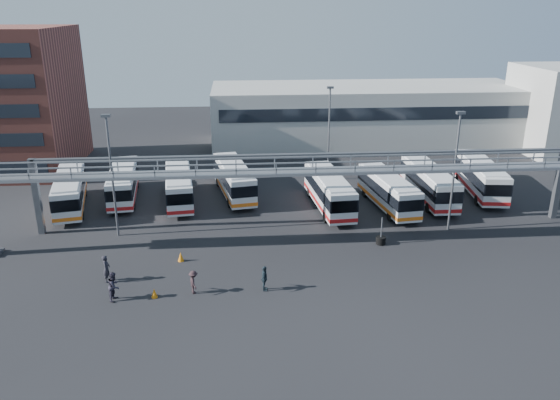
{
  "coord_description": "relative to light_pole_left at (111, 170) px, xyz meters",
  "views": [
    {
      "loc": [
        -5.87,
        -35.0,
        18.14
      ],
      "look_at": [
        -2.57,
        6.0,
        3.47
      ],
      "focal_mm": 35.0,
      "sensor_mm": 36.0,
      "label": 1
    }
  ],
  "objects": [
    {
      "name": "pedestrian_b",
      "position": [
        1.91,
        -10.78,
        -4.74
      ],
      "size": [
        0.92,
        1.08,
        1.98
      ],
      "primitive_type": "imported",
      "rotation": [
        0.0,
        0.0,
        1.38
      ],
      "color": "#24212D",
      "rests_on": "ground"
    },
    {
      "name": "light_pole_back",
      "position": [
        20.0,
        14.0,
        0.0
      ],
      "size": [
        0.7,
        0.35,
        10.21
      ],
      "color": "#4C4F54",
      "rests_on": "ground"
    },
    {
      "name": "bus_2",
      "position": [
        4.37,
        8.01,
        -3.98
      ],
      "size": [
        3.57,
        10.63,
        3.16
      ],
      "rotation": [
        0.0,
        0.0,
        0.11
      ],
      "color": "silver",
      "rests_on": "ground"
    },
    {
      "name": "bus_3",
      "position": [
        9.7,
        9.52,
        -3.92
      ],
      "size": [
        4.42,
        11.04,
        3.27
      ],
      "rotation": [
        0.0,
        0.0,
        0.18
      ],
      "color": "silver",
      "rests_on": "ground"
    },
    {
      "name": "tire_stack",
      "position": [
        21.47,
        -3.5,
        -5.34
      ],
      "size": [
        0.8,
        0.8,
        2.28
      ],
      "color": "black",
      "rests_on": "ground"
    },
    {
      "name": "bus_1",
      "position": [
        -1.19,
        9.36,
        -3.99
      ],
      "size": [
        3.52,
        10.56,
        3.15
      ],
      "rotation": [
        0.0,
        0.0,
        0.11
      ],
      "color": "silver",
      "rests_on": "ground"
    },
    {
      "name": "bus_8",
      "position": [
        34.62,
        8.09,
        -3.85
      ],
      "size": [
        4.0,
        11.41,
        3.39
      ],
      "rotation": [
        0.0,
        0.0,
        -0.13
      ],
      "color": "silver",
      "rests_on": "ground"
    },
    {
      "name": "light_pole_mid",
      "position": [
        28.0,
        -1.0,
        0.0
      ],
      "size": [
        0.7,
        0.35,
        10.21
      ],
      "color": "#4C4F54",
      "rests_on": "ground"
    },
    {
      "name": "light_pole_left",
      "position": [
        0.0,
        0.0,
        0.0
      ],
      "size": [
        0.7,
        0.35,
        10.21
      ],
      "color": "#4C4F54",
      "rests_on": "ground"
    },
    {
      "name": "cone_left",
      "position": [
        4.43,
        -10.72,
        -5.4
      ],
      "size": [
        0.48,
        0.48,
        0.65
      ],
      "primitive_type": "cone",
      "rotation": [
        0.0,
        0.0,
        -0.18
      ],
      "color": "orange",
      "rests_on": "ground"
    },
    {
      "name": "bus_5",
      "position": [
        18.61,
        5.01,
        -3.9
      ],
      "size": [
        3.36,
        11.03,
        3.3
      ],
      "rotation": [
        0.0,
        0.0,
        0.08
      ],
      "color": "silver",
      "rests_on": "ground"
    },
    {
      "name": "bus_6",
      "position": [
        24.22,
        4.78,
        -3.99
      ],
      "size": [
        3.62,
        10.53,
        3.13
      ],
      "rotation": [
        0.0,
        0.0,
        0.12
      ],
      "color": "silver",
      "rests_on": "ground"
    },
    {
      "name": "warehouse",
      "position": [
        28.0,
        30.0,
        -1.73
      ],
      "size": [
        42.0,
        14.0,
        8.0
      ],
      "primitive_type": "cube",
      "color": "#9E9E99",
      "rests_on": "ground"
    },
    {
      "name": "pedestrian_d",
      "position": [
        11.71,
        -10.34,
        -4.84
      ],
      "size": [
        0.54,
        1.08,
        1.78
      ],
      "primitive_type": "imported",
      "rotation": [
        0.0,
        0.0,
        1.47
      ],
      "color": "#19262E",
      "rests_on": "ground"
    },
    {
      "name": "pedestrian_c",
      "position": [
        7.0,
        -10.34,
        -4.91
      ],
      "size": [
        0.86,
        1.17,
        1.63
      ],
      "primitive_type": "imported",
      "rotation": [
        0.0,
        0.0,
        1.84
      ],
      "color": "black",
      "rests_on": "ground"
    },
    {
      "name": "ground",
      "position": [
        16.0,
        -8.0,
        -5.73
      ],
      "size": [
        140.0,
        140.0,
        0.0
      ],
      "primitive_type": "plane",
      "color": "black",
      "rests_on": "ground"
    },
    {
      "name": "bus_0",
      "position": [
        -5.7,
        7.02,
        -3.96
      ],
      "size": [
        4.51,
        10.78,
        3.19
      ],
      "rotation": [
        0.0,
        0.0,
        0.2
      ],
      "color": "silver",
      "rests_on": "ground"
    },
    {
      "name": "pedestrian_a",
      "position": [
        0.87,
        -8.19,
        -4.74
      ],
      "size": [
        0.48,
        0.73,
        1.97
      ],
      "primitive_type": "imported",
      "rotation": [
        0.0,
        0.0,
        1.55
      ],
      "color": "black",
      "rests_on": "ground"
    },
    {
      "name": "bus_7",
      "position": [
        28.77,
        6.52,
        -3.9
      ],
      "size": [
        2.52,
        10.86,
        3.3
      ],
      "rotation": [
        0.0,
        0.0,
        -0.0
      ],
      "color": "silver",
      "rests_on": "ground"
    },
    {
      "name": "gantry",
      "position": [
        16.0,
        -2.13,
        -0.22
      ],
      "size": [
        51.4,
        5.15,
        7.1
      ],
      "color": "gray",
      "rests_on": "ground"
    },
    {
      "name": "cone_right",
      "position": [
        5.67,
        -5.35,
        -5.37
      ],
      "size": [
        0.57,
        0.57,
        0.72
      ],
      "primitive_type": "cone",
      "rotation": [
        0.0,
        0.0,
        0.3
      ],
      "color": "orange",
      "rests_on": "ground"
    }
  ]
}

